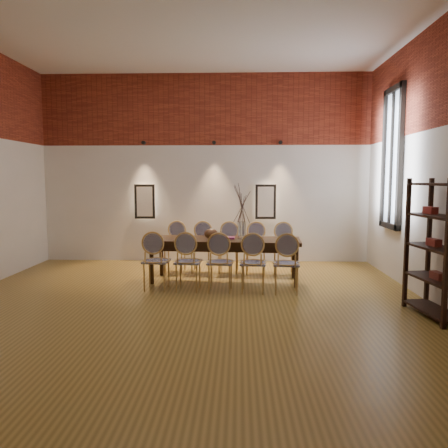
{
  "coord_description": "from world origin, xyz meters",
  "views": [
    {
      "loc": [
        0.73,
        -5.91,
        1.79
      ],
      "look_at": [
        0.49,
        1.21,
        1.05
      ],
      "focal_mm": 35.0,
      "sensor_mm": 36.0,
      "label": 1
    }
  ],
  "objects_px": {
    "chair_near_e": "(286,263)",
    "chair_far_e": "(283,249)",
    "chair_far_c": "(228,248)",
    "vase": "(242,230)",
    "dining_table": "(225,260)",
    "book": "(227,238)",
    "chair_far_d": "(256,249)",
    "chair_near_b": "(188,262)",
    "chair_near_c": "(220,262)",
    "chair_far_b": "(202,248)",
    "shelving_rack": "(437,248)",
    "chair_near_d": "(253,263)",
    "bowl": "(211,234)",
    "chair_far_a": "(175,247)",
    "chair_near_a": "(156,261)"
  },
  "relations": [
    {
      "from": "chair_near_d",
      "to": "chair_far_e",
      "type": "xyz_separation_m",
      "value": [
        0.61,
        1.36,
        0.0
      ]
    },
    {
      "from": "chair_near_c",
      "to": "chair_far_e",
      "type": "relative_size",
      "value": 1.0
    },
    {
      "from": "chair_near_b",
      "to": "vase",
      "type": "relative_size",
      "value": 3.13
    },
    {
      "from": "dining_table",
      "to": "chair_far_e",
      "type": "height_order",
      "value": "chair_far_e"
    },
    {
      "from": "book",
      "to": "bowl",
      "type": "bearing_deg",
      "value": -170.46
    },
    {
      "from": "chair_far_b",
      "to": "chair_far_c",
      "type": "height_order",
      "value": "same"
    },
    {
      "from": "chair_near_c",
      "to": "bowl",
      "type": "xyz_separation_m",
      "value": [
        -0.19,
        0.66,
        0.37
      ]
    },
    {
      "from": "chair_near_a",
      "to": "chair_far_c",
      "type": "relative_size",
      "value": 1.0
    },
    {
      "from": "dining_table",
      "to": "book",
      "type": "bearing_deg",
      "value": 21.05
    },
    {
      "from": "dining_table",
      "to": "chair_far_d",
      "type": "distance_m",
      "value": 0.87
    },
    {
      "from": "chair_near_b",
      "to": "chair_far_b",
      "type": "bearing_deg",
      "value": 90.0
    },
    {
      "from": "dining_table",
      "to": "chair_near_e",
      "type": "bearing_deg",
      "value": -33.88
    },
    {
      "from": "vase",
      "to": "chair_far_d",
      "type": "bearing_deg",
      "value": 68.26
    },
    {
      "from": "dining_table",
      "to": "bowl",
      "type": "xyz_separation_m",
      "value": [
        -0.24,
        -0.03,
        0.46
      ]
    },
    {
      "from": "chair_far_b",
      "to": "chair_far_e",
      "type": "relative_size",
      "value": 1.0
    },
    {
      "from": "chair_near_e",
      "to": "bowl",
      "type": "height_order",
      "value": "chair_near_e"
    },
    {
      "from": "chair_far_e",
      "to": "vase",
      "type": "height_order",
      "value": "vase"
    },
    {
      "from": "chair_near_a",
      "to": "chair_far_b",
      "type": "height_order",
      "value": "same"
    },
    {
      "from": "shelving_rack",
      "to": "chair_far_b",
      "type": "bearing_deg",
      "value": 134.42
    },
    {
      "from": "chair_far_e",
      "to": "chair_near_b",
      "type": "bearing_deg",
      "value": 41.83
    },
    {
      "from": "chair_far_b",
      "to": "book",
      "type": "xyz_separation_m",
      "value": [
        0.51,
        -0.72,
        0.3
      ]
    },
    {
      "from": "chair_near_e",
      "to": "chair_near_c",
      "type": "bearing_deg",
      "value": 180.0
    },
    {
      "from": "chair_near_d",
      "to": "book",
      "type": "distance_m",
      "value": 0.91
    },
    {
      "from": "chair_near_c",
      "to": "chair_far_b",
      "type": "relative_size",
      "value": 1.0
    },
    {
      "from": "chair_near_b",
      "to": "chair_near_c",
      "type": "height_order",
      "value": "same"
    },
    {
      "from": "chair_far_a",
      "to": "bowl",
      "type": "distance_m",
      "value": 1.16
    },
    {
      "from": "dining_table",
      "to": "chair_far_a",
      "type": "xyz_separation_m",
      "value": [
        -0.99,
        0.77,
        0.09
      ]
    },
    {
      "from": "chair_near_c",
      "to": "chair_far_b",
      "type": "bearing_deg",
      "value": 110.42
    },
    {
      "from": "chair_near_b",
      "to": "chair_near_c",
      "type": "bearing_deg",
      "value": -0.0
    },
    {
      "from": "vase",
      "to": "bowl",
      "type": "height_order",
      "value": "vase"
    },
    {
      "from": "dining_table",
      "to": "chair_far_e",
      "type": "relative_size",
      "value": 2.76
    },
    {
      "from": "dining_table",
      "to": "book",
      "type": "distance_m",
      "value": 0.39
    },
    {
      "from": "chair_near_c",
      "to": "chair_near_d",
      "type": "bearing_deg",
      "value": -0.0
    },
    {
      "from": "dining_table",
      "to": "bowl",
      "type": "relative_size",
      "value": 10.82
    },
    {
      "from": "chair_near_c",
      "to": "book",
      "type": "height_order",
      "value": "chair_near_c"
    },
    {
      "from": "chair_near_c",
      "to": "vase",
      "type": "bearing_deg",
      "value": 67.03
    },
    {
      "from": "chair_near_e",
      "to": "book",
      "type": "xyz_separation_m",
      "value": [
        -0.95,
        0.78,
        0.3
      ]
    },
    {
      "from": "book",
      "to": "dining_table",
      "type": "bearing_deg",
      "value": -162.91
    },
    {
      "from": "chair_near_a",
      "to": "vase",
      "type": "distance_m",
      "value": 1.57
    },
    {
      "from": "book",
      "to": "chair_near_e",
      "type": "bearing_deg",
      "value": -39.55
    },
    {
      "from": "dining_table",
      "to": "chair_far_a",
      "type": "bearing_deg",
      "value": 146.12
    },
    {
      "from": "vase",
      "to": "chair_far_c",
      "type": "bearing_deg",
      "value": 109.02
    },
    {
      "from": "dining_table",
      "to": "chair_near_d",
      "type": "relative_size",
      "value": 2.76
    },
    {
      "from": "chair_near_c",
      "to": "chair_far_b",
      "type": "xyz_separation_m",
      "value": [
        -0.42,
        1.43,
        0.0
      ]
    },
    {
      "from": "chair_far_c",
      "to": "vase",
      "type": "height_order",
      "value": "vase"
    },
    {
      "from": "chair_near_a",
      "to": "chair_far_b",
      "type": "bearing_deg",
      "value": 69.58
    },
    {
      "from": "chair_far_c",
      "to": "chair_far_d",
      "type": "xyz_separation_m",
      "value": [
        0.52,
        -0.04,
        0.0
      ]
    },
    {
      "from": "book",
      "to": "chair_far_d",
      "type": "bearing_deg",
      "value": 51.02
    },
    {
      "from": "chair_near_a",
      "to": "chair_far_d",
      "type": "xyz_separation_m",
      "value": [
        1.65,
        1.28,
        0.0
      ]
    },
    {
      "from": "chair_near_e",
      "to": "chair_far_e",
      "type": "distance_m",
      "value": 1.39
    }
  ]
}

